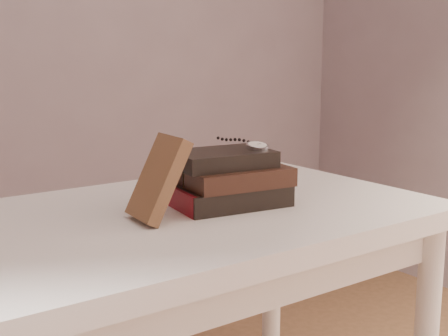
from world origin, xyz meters
TOP-DOWN VIEW (x-y plane):
  - table at (0.00, 0.35)m, footprint 1.00×0.60m
  - book_stack at (0.11, 0.33)m, footprint 0.24×0.18m
  - journal at (-0.06, 0.31)m, footprint 0.10×0.10m
  - pocket_watch at (0.16, 0.32)m, footprint 0.05×0.15m
  - eyeglasses at (0.04, 0.41)m, footprint 0.10×0.12m

SIDE VIEW (x-z plane):
  - table at x=0.00m, z-range 0.28..1.03m
  - book_stack at x=0.11m, z-range 0.75..0.85m
  - eyeglasses at x=0.04m, z-range 0.79..0.83m
  - journal at x=-0.06m, z-range 0.75..0.90m
  - pocket_watch at x=0.16m, z-range 0.86..0.87m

